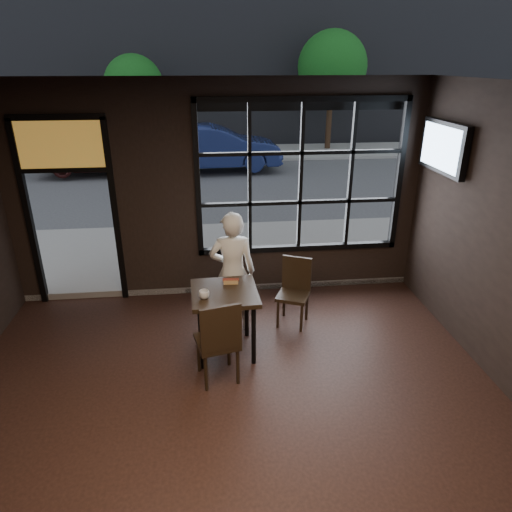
{
  "coord_description": "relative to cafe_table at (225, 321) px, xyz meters",
  "views": [
    {
      "loc": [
        -0.17,
        -2.96,
        3.38
      ],
      "look_at": [
        0.4,
        2.2,
        1.15
      ],
      "focal_mm": 32.0,
      "sensor_mm": 36.0,
      "label": 1
    }
  ],
  "objects": [
    {
      "name": "floor",
      "position": [
        0.01,
        -1.88,
        -0.44
      ],
      "size": [
        6.0,
        7.0,
        0.02
      ],
      "primitive_type": "cube",
      "color": "black",
      "rests_on": "ground"
    },
    {
      "name": "ceiling",
      "position": [
        0.01,
        -1.88,
        2.78
      ],
      "size": [
        6.0,
        7.0,
        0.02
      ],
      "primitive_type": "cube",
      "color": "black",
      "rests_on": "ground"
    },
    {
      "name": "window_frame",
      "position": [
        1.21,
        1.62,
        1.37
      ],
      "size": [
        3.06,
        0.12,
        2.28
      ],
      "primitive_type": "cube",
      "color": "black",
      "rests_on": "ground"
    },
    {
      "name": "stained_transom",
      "position": [
        -2.09,
        1.62,
        1.92
      ],
      "size": [
        1.2,
        0.06,
        0.7
      ],
      "primitive_type": "cube",
      "color": "orange",
      "rests_on": "ground"
    },
    {
      "name": "street_asphalt",
      "position": [
        0.01,
        22.12,
        -0.45
      ],
      "size": [
        60.0,
        41.0,
        0.04
      ],
      "primitive_type": "cube",
      "color": "#545456",
      "rests_on": "ground"
    },
    {
      "name": "cafe_table",
      "position": [
        0.0,
        0.0,
        0.0
      ],
      "size": [
        0.82,
        0.82,
        0.85
      ],
      "primitive_type": "cube",
      "rotation": [
        0.0,
        0.0,
        0.04
      ],
      "color": "black",
      "rests_on": "floor"
    },
    {
      "name": "chair_near",
      "position": [
        -0.12,
        -0.51,
        0.09
      ],
      "size": [
        0.54,
        0.54,
        1.04
      ],
      "primitive_type": "cube",
      "rotation": [
        0.0,
        0.0,
        3.37
      ],
      "color": "black",
      "rests_on": "floor"
    },
    {
      "name": "chair_window",
      "position": [
        0.95,
        0.55,
        0.04
      ],
      "size": [
        0.54,
        0.54,
        0.94
      ],
      "primitive_type": "cube",
      "rotation": [
        0.0,
        0.0,
        -0.42
      ],
      "color": "black",
      "rests_on": "floor"
    },
    {
      "name": "man",
      "position": [
        0.13,
        0.56,
        0.4
      ],
      "size": [
        0.62,
        0.42,
        1.66
      ],
      "primitive_type": "imported",
      "rotation": [
        0.0,
        0.0,
        3.1
      ],
      "color": "silver",
      "rests_on": "floor"
    },
    {
      "name": "hotdog",
      "position": [
        0.09,
        0.2,
        0.45
      ],
      "size": [
        0.21,
        0.09,
        0.06
      ],
      "primitive_type": null,
      "rotation": [
        0.0,
        0.0,
        -0.07
      ],
      "color": "tan",
      "rests_on": "cafe_table"
    },
    {
      "name": "cup",
      "position": [
        -0.24,
        -0.15,
        0.47
      ],
      "size": [
        0.15,
        0.15,
        0.1
      ],
      "primitive_type": "imported",
      "rotation": [
        0.0,
        0.0,
        0.22
      ],
      "color": "silver",
      "rests_on": "cafe_table"
    },
    {
      "name": "tv",
      "position": [
        2.94,
        0.88,
        1.91
      ],
      "size": [
        0.13,
        1.12,
        0.66
      ],
      "primitive_type": "cube",
      "color": "black",
      "rests_on": "wall_right"
    },
    {
      "name": "navy_car",
      "position": [
        0.11,
        10.04,
        0.38
      ],
      "size": [
        4.34,
        1.72,
        1.41
      ],
      "primitive_type": "imported",
      "rotation": [
        0.0,
        0.0,
        1.63
      ],
      "color": "navy",
      "rests_on": "street_asphalt"
    },
    {
      "name": "maroon_car",
      "position": [
        -3.42,
        10.08,
        0.35
      ],
      "size": [
        4.04,
        1.72,
        1.36
      ],
      "primitive_type": "imported",
      "rotation": [
        0.0,
        0.0,
        1.6
      ],
      "color": "#391413",
      "rests_on": "street_asphalt"
    },
    {
      "name": "tree_left",
      "position": [
        -2.63,
        13.16,
        2.12
      ],
      "size": [
        2.12,
        2.12,
        3.62
      ],
      "color": "#332114",
      "rests_on": "street_asphalt"
    },
    {
      "name": "tree_right",
      "position": [
        4.77,
        13.47,
        2.73
      ],
      "size": [
        2.62,
        2.62,
        4.48
      ],
      "color": "#332114",
      "rests_on": "street_asphalt"
    }
  ]
}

